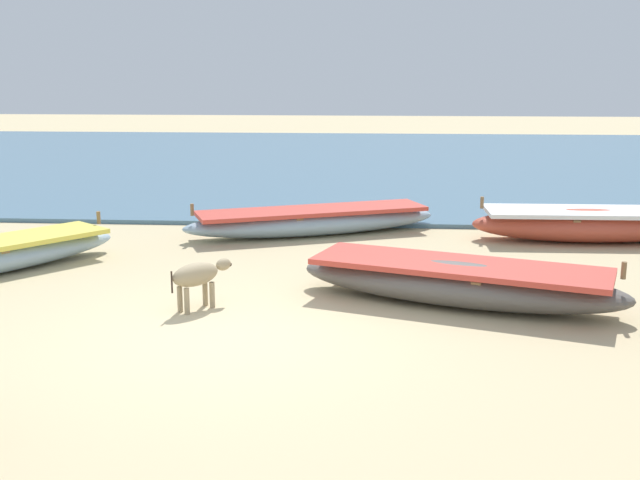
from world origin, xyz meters
TOP-DOWN VIEW (x-y plane):
  - ground at (0.00, 0.00)m, footprint 80.00×80.00m
  - sea_water at (0.00, 16.03)m, footprint 60.00×20.00m
  - fishing_boat_2 at (2.59, 1.36)m, footprint 4.25×2.36m
  - fishing_boat_3 at (5.13, 5.16)m, footprint 3.87×1.17m
  - fishing_boat_5 at (0.45, 5.35)m, footprint 4.61×2.60m
  - calf_near_dun at (-0.59, 0.92)m, footprint 0.71×0.78m

SIDE VIEW (x-z plane):
  - ground at x=0.00m, z-range 0.00..0.00m
  - sea_water at x=0.00m, z-range 0.00..0.08m
  - fishing_boat_5 at x=0.45m, z-range -0.08..0.59m
  - fishing_boat_2 at x=2.59m, z-range -0.08..0.65m
  - fishing_boat_3 at x=5.13m, z-range -0.08..0.67m
  - calf_near_dun at x=-0.59m, z-range 0.13..0.72m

